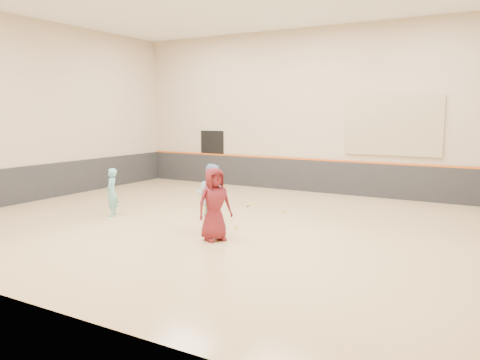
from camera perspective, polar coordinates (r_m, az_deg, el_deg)
The scene contains 14 objects.
room at distance 12.27m, azimuth -1.05°, elevation -1.78°, with size 15.04×12.04×6.22m.
wainscot_back at distance 17.63m, azimuth 8.94°, elevation 0.48°, with size 14.90×0.04×1.20m, color #232326.
wainscot_left at distance 17.31m, azimuth -22.80°, elevation -0.21°, with size 0.04×11.90×1.20m, color #232326.
accent_stripe at distance 17.55m, azimuth 8.98°, elevation 2.48°, with size 14.90×0.03×0.06m, color #D85914.
acoustic_panel at distance 16.68m, azimuth 18.14°, elevation 6.29°, with size 3.20×0.08×2.00m, color tan.
doorway at distance 19.63m, azimuth -3.39°, elevation 2.81°, with size 1.10×0.05×2.20m, color black.
girl at distance 13.82m, azimuth -15.38°, elevation -1.47°, with size 0.50×0.33×1.38m, color #6CBBB9.
instructor at distance 12.08m, azimuth -3.55°, elevation -1.90°, with size 0.80×0.62×1.65m, color #88ABD3.
young_man at distance 10.80m, azimuth -3.13°, elevation -2.96°, with size 0.83×0.54×1.70m, color maroon.
held_racket at distance 11.78m, azimuth -3.57°, elevation -3.73°, with size 0.33×0.33×0.70m, color #AFDA2F, non-canonical shape.
spare_racket at distance 15.05m, azimuth 1.29°, elevation -2.98°, with size 0.65×0.65×0.04m, color #CCE031, non-canonical shape.
ball_under_racket at distance 11.96m, azimuth -0.48°, elevation -5.85°, with size 0.07×0.07×0.07m, color #B4D431.
ball_in_hand at distance 10.65m, azimuth -3.03°, elevation -2.11°, with size 0.07×0.07×0.07m, color #D2E435.
ball_beside_spare at distance 13.98m, azimuth 5.50°, elevation -3.83°, with size 0.07×0.07×0.07m, color #DAE936.
Camera 1 is at (6.20, -10.37, 2.94)m, focal length 35.00 mm.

